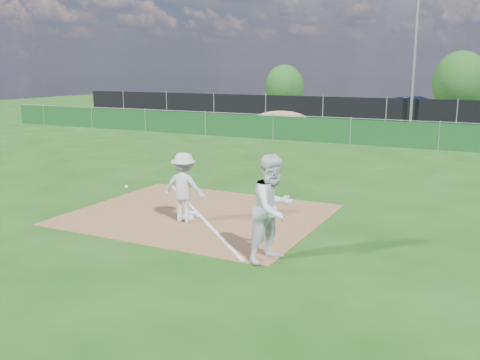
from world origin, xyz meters
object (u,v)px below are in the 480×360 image
at_px(first_base, 190,215).
at_px(tree_left, 284,87).
at_px(light_pole, 414,61).
at_px(car_mid, 416,109).
at_px(car_left, 288,107).
at_px(play_at_first, 184,188).
at_px(tree_mid, 460,82).
at_px(runner, 273,208).

height_order(first_base, tree_left, tree_left).
distance_m(light_pole, tree_left, 15.29).
distance_m(light_pole, car_mid, 6.48).
relative_size(car_left, tree_left, 1.16).
relative_size(play_at_first, tree_mid, 0.50).
bearing_deg(runner, car_left, 40.80).
bearing_deg(car_mid, light_pole, -159.61).
xyz_separation_m(car_left, tree_left, (-2.52, 5.35, 1.21)).
relative_size(light_pole, tree_left, 2.08).
bearing_deg(tree_left, first_base, -71.85).
relative_size(tree_left, tree_mid, 0.79).
bearing_deg(car_mid, runner, -161.42).
height_order(runner, car_left, runner).
height_order(first_base, car_mid, car_mid).
distance_m(play_at_first, car_mid, 28.04).
height_order(light_pole, car_left, light_pole).
distance_m(car_left, tree_left, 6.04).
xyz_separation_m(car_left, car_mid, (8.80, 1.57, 0.06)).
bearing_deg(runner, tree_mid, 19.37).
relative_size(car_mid, tree_mid, 1.02).
bearing_deg(car_left, tree_left, 23.50).
bearing_deg(car_left, first_base, -165.10).
xyz_separation_m(first_base, tree_left, (-10.29, 31.38, 1.93)).
distance_m(light_pole, tree_mid, 12.00).
height_order(runner, car_mid, runner).
bearing_deg(runner, light_pole, 23.07).
xyz_separation_m(car_mid, tree_mid, (2.16, 6.18, 1.68)).
xyz_separation_m(first_base, car_left, (-7.77, 26.03, 0.72)).
distance_m(car_left, tree_mid, 13.53).
bearing_deg(first_base, car_left, 106.61).
xyz_separation_m(play_at_first, car_left, (-7.90, 26.46, -0.07)).
bearing_deg(first_base, car_mid, 87.85).
xyz_separation_m(light_pole, play_at_first, (-1.46, -22.41, -3.15)).
bearing_deg(light_pole, car_left, 156.57).
distance_m(light_pole, car_left, 10.70).
distance_m(first_base, runner, 3.66).
bearing_deg(tree_left, car_left, -64.79).
bearing_deg(light_pole, tree_left, 141.62).
bearing_deg(play_at_first, car_left, 106.63).
xyz_separation_m(first_base, play_at_first, (0.14, -0.43, 0.79)).
bearing_deg(light_pole, runner, -86.60).
xyz_separation_m(runner, tree_mid, (0.19, 35.63, 1.49)).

